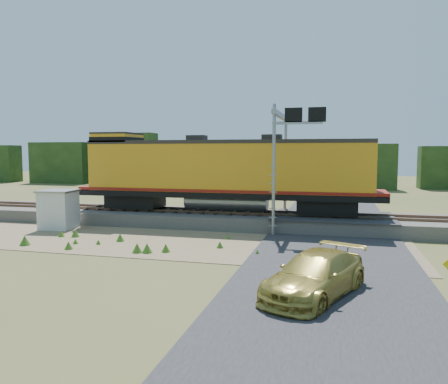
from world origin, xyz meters
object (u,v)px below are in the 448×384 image
(locomotive, at_px, (222,172))
(shed, at_px, (59,209))
(car, at_px, (315,275))
(signal_gantry, at_px, (285,139))

(locomotive, height_order, shed, locomotive)
(car, bearing_deg, signal_gantry, 123.78)
(signal_gantry, bearing_deg, shed, -166.66)
(locomotive, relative_size, car, 3.95)
(locomotive, bearing_deg, signal_gantry, -9.41)
(locomotive, height_order, signal_gantry, signal_gantry)
(locomotive, distance_m, car, 14.42)
(locomotive, bearing_deg, car, -63.11)
(shed, bearing_deg, signal_gantry, 7.14)
(locomotive, relative_size, signal_gantry, 2.66)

